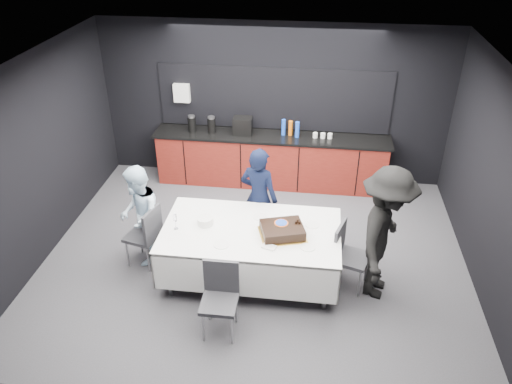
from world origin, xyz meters
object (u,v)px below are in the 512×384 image
chair_left (147,232)px  person_left (140,216)px  cake_assembly (282,230)px  person_center (259,198)px  champagne_flute (175,218)px  chair_near (220,293)px  plate_stack (205,221)px  person_right (384,234)px  party_table (251,238)px  chair_right (347,251)px

chair_left → person_left: size_ratio=0.63×
person_left → cake_assembly: bearing=66.6°
cake_assembly → person_center: person_center is taller
cake_assembly → person_center: 0.93m
champagne_flute → chair_near: bearing=-49.4°
plate_stack → chair_near: (0.38, -1.02, -0.30)m
cake_assembly → person_right: size_ratio=0.37×
party_table → cake_assembly: bearing=-9.4°
champagne_flute → person_left: (-0.60, 0.30, -0.21)m
chair_left → chair_right: size_ratio=1.00×
chair_near → person_right: bearing=25.1°
chair_left → chair_near: 1.63m
chair_right → person_right: person_right is taller
champagne_flute → chair_near: champagne_flute is taller
chair_left → chair_near: bearing=-40.9°
party_table → plate_stack: bearing=175.8°
person_center → plate_stack: bearing=69.0°
cake_assembly → person_left: size_ratio=0.46×
chair_right → chair_near: size_ratio=1.00×
champagne_flute → cake_assembly: bearing=1.6°
champagne_flute → person_left: 0.70m
person_center → chair_near: bearing=101.9°
champagne_flute → person_right: person_right is taller
chair_near → person_right: 2.14m
plate_stack → chair_near: bearing=-69.4°
plate_stack → person_left: person_left is taller
cake_assembly → chair_left: size_ratio=0.73×
chair_near → person_center: size_ratio=0.59×
chair_near → person_right: person_right is taller
person_center → person_left: 1.69m
party_table → cake_assembly: cake_assembly is taller
person_center → person_right: size_ratio=0.86×
champagne_flute → person_center: 1.33m
person_left → party_table: bearing=67.1°
person_center → cake_assembly: bearing=135.4°
chair_left → chair_right: bearing=-1.7°
cake_assembly → person_right: (1.27, -0.01, 0.06)m
chair_left → cake_assembly: bearing=-4.9°
person_center → person_right: bearing=172.8°
party_table → person_left: bearing=173.1°
champagne_flute → chair_right: bearing=3.0°
chair_left → person_right: 3.17m
chair_right → person_right: 0.57m
person_right → champagne_flute: bearing=106.7°
person_left → champagne_flute: bearing=47.6°
chair_near → person_left: person_left is taller
person_center → person_left: (-1.58, -0.58, -0.05)m
chair_near → plate_stack: bearing=110.6°
chair_right → person_left: bearing=176.4°
chair_right → person_left: person_left is taller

